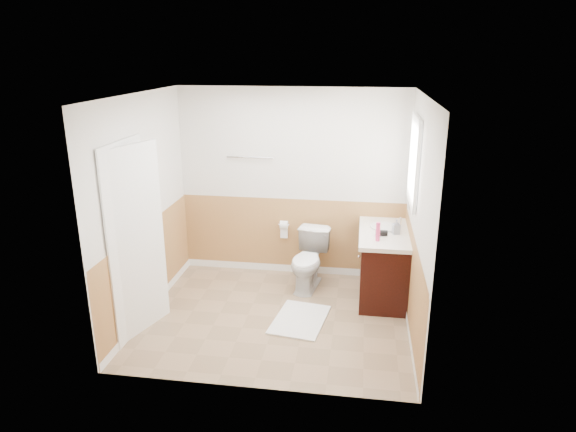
% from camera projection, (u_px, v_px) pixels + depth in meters
% --- Properties ---
extents(floor, '(3.00, 3.00, 0.00)m').
position_uv_depth(floor, '(276.00, 317.00, 5.83)').
color(floor, '#8C7051').
rests_on(floor, ground).
extents(ceiling, '(3.00, 3.00, 0.00)m').
position_uv_depth(ceiling, '(274.00, 95.00, 5.06)').
color(ceiling, white).
rests_on(ceiling, floor).
extents(wall_back, '(3.00, 0.00, 3.00)m').
position_uv_depth(wall_back, '(292.00, 184.00, 6.67)').
color(wall_back, silver).
rests_on(wall_back, floor).
extents(wall_front, '(3.00, 0.00, 3.00)m').
position_uv_depth(wall_front, '(249.00, 261.00, 4.22)').
color(wall_front, silver).
rests_on(wall_front, floor).
extents(wall_left, '(0.00, 3.00, 3.00)m').
position_uv_depth(wall_left, '(143.00, 208.00, 5.65)').
color(wall_left, silver).
rests_on(wall_left, floor).
extents(wall_right, '(0.00, 3.00, 3.00)m').
position_uv_depth(wall_right, '(418.00, 220.00, 5.24)').
color(wall_right, silver).
rests_on(wall_right, floor).
extents(wainscot_back, '(3.00, 0.00, 3.00)m').
position_uv_depth(wainscot_back, '(292.00, 238.00, 6.89)').
color(wainscot_back, '#C0804D').
rests_on(wainscot_back, floor).
extents(wainscot_front, '(3.00, 0.00, 3.00)m').
position_uv_depth(wainscot_front, '(251.00, 339.00, 4.47)').
color(wainscot_front, '#C0804D').
rests_on(wainscot_front, floor).
extents(wainscot_left, '(0.00, 2.60, 2.60)m').
position_uv_depth(wainscot_left, '(150.00, 269.00, 5.89)').
color(wainscot_left, '#C0804D').
rests_on(wainscot_left, floor).
extents(wainscot_right, '(0.00, 2.60, 2.60)m').
position_uv_depth(wainscot_right, '(412.00, 286.00, 5.47)').
color(wainscot_right, '#C0804D').
rests_on(wainscot_right, floor).
extents(toilet, '(0.52, 0.78, 0.74)m').
position_uv_depth(toilet, '(309.00, 260.00, 6.47)').
color(toilet, white).
rests_on(toilet, floor).
extents(bath_mat, '(0.67, 0.87, 0.02)m').
position_uv_depth(bath_mat, '(300.00, 320.00, 5.76)').
color(bath_mat, white).
rests_on(bath_mat, floor).
extents(vanity_cabinet, '(0.55, 1.10, 0.80)m').
position_uv_depth(vanity_cabinet, '(383.00, 266.00, 6.23)').
color(vanity_cabinet, black).
rests_on(vanity_cabinet, floor).
extents(vanity_knob_left, '(0.03, 0.03, 0.03)m').
position_uv_depth(vanity_knob_left, '(359.00, 256.00, 6.13)').
color(vanity_knob_left, '#BBBAC1').
rests_on(vanity_knob_left, vanity_cabinet).
extents(vanity_knob_right, '(0.03, 0.03, 0.03)m').
position_uv_depth(vanity_knob_right, '(359.00, 250.00, 6.32)').
color(vanity_knob_right, silver).
rests_on(vanity_knob_right, vanity_cabinet).
extents(countertop, '(0.60, 1.15, 0.05)m').
position_uv_depth(countertop, '(384.00, 234.00, 6.10)').
color(countertop, silver).
rests_on(countertop, vanity_cabinet).
extents(sink_basin, '(0.36, 0.36, 0.02)m').
position_uv_depth(sink_basin, '(385.00, 227.00, 6.23)').
color(sink_basin, silver).
rests_on(sink_basin, countertop).
extents(faucet, '(0.02, 0.02, 0.14)m').
position_uv_depth(faucet, '(400.00, 223.00, 6.18)').
color(faucet, silver).
rests_on(faucet, countertop).
extents(lotion_bottle, '(0.05, 0.05, 0.22)m').
position_uv_depth(lotion_bottle, '(378.00, 232.00, 5.76)').
color(lotion_bottle, '#E23A75').
rests_on(lotion_bottle, countertop).
extents(soap_dispenser, '(0.10, 0.10, 0.18)m').
position_uv_depth(soap_dispenser, '(396.00, 227.00, 5.99)').
color(soap_dispenser, gray).
rests_on(soap_dispenser, countertop).
extents(hair_dryer_body, '(0.14, 0.07, 0.07)m').
position_uv_depth(hair_dryer_body, '(382.00, 233.00, 5.95)').
color(hair_dryer_body, black).
rests_on(hair_dryer_body, countertop).
extents(hair_dryer_handle, '(0.03, 0.03, 0.07)m').
position_uv_depth(hair_dryer_handle, '(379.00, 234.00, 5.98)').
color(hair_dryer_handle, black).
rests_on(hair_dryer_handle, countertop).
extents(mirror_panel, '(0.02, 0.35, 0.90)m').
position_uv_depth(mirror_panel, '(410.00, 169.00, 6.18)').
color(mirror_panel, silver).
rests_on(mirror_panel, wall_right).
extents(window_frame, '(0.04, 0.80, 1.00)m').
position_uv_depth(window_frame, '(414.00, 161.00, 5.64)').
color(window_frame, white).
rests_on(window_frame, wall_right).
extents(window_glass, '(0.01, 0.70, 0.90)m').
position_uv_depth(window_glass, '(415.00, 161.00, 5.64)').
color(window_glass, white).
rests_on(window_glass, wall_right).
extents(door, '(0.29, 0.78, 2.04)m').
position_uv_depth(door, '(136.00, 242.00, 5.29)').
color(door, white).
rests_on(door, wall_left).
extents(door_frame, '(0.02, 0.92, 2.10)m').
position_uv_depth(door_frame, '(129.00, 241.00, 5.30)').
color(door_frame, white).
rests_on(door_frame, wall_left).
extents(door_knob, '(0.06, 0.06, 0.06)m').
position_uv_depth(door_knob, '(155.00, 237.00, 5.61)').
color(door_knob, silver).
rests_on(door_knob, door).
extents(towel_bar, '(0.62, 0.02, 0.02)m').
position_uv_depth(towel_bar, '(250.00, 157.00, 6.59)').
color(towel_bar, silver).
rests_on(towel_bar, wall_back).
extents(tp_holder_bar, '(0.14, 0.02, 0.02)m').
position_uv_depth(tp_holder_bar, '(284.00, 225.00, 6.79)').
color(tp_holder_bar, silver).
rests_on(tp_holder_bar, wall_back).
extents(tp_roll, '(0.10, 0.11, 0.11)m').
position_uv_depth(tp_roll, '(284.00, 225.00, 6.79)').
color(tp_roll, white).
rests_on(tp_roll, tp_holder_bar).
extents(tp_sheet, '(0.10, 0.01, 0.16)m').
position_uv_depth(tp_sheet, '(284.00, 233.00, 6.82)').
color(tp_sheet, white).
rests_on(tp_sheet, tp_roll).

